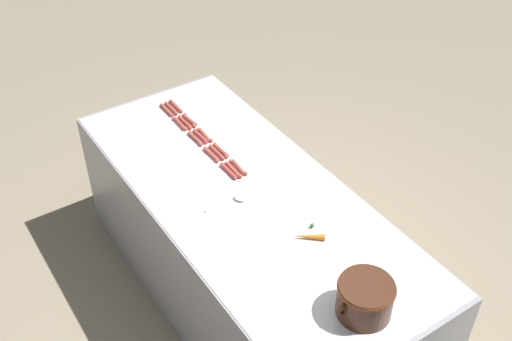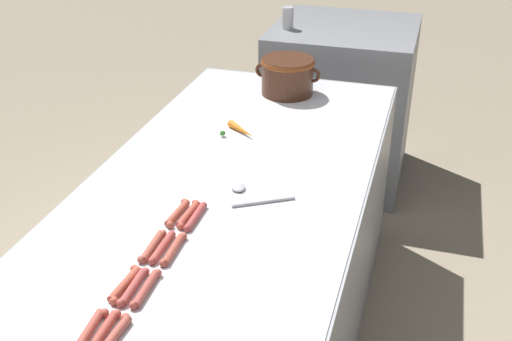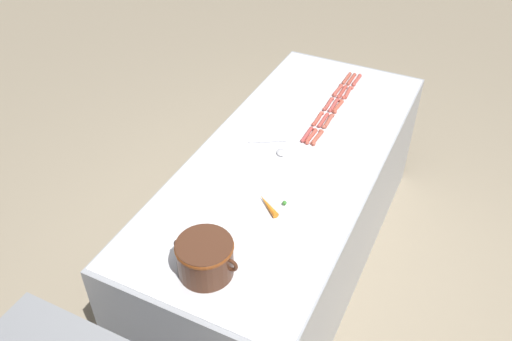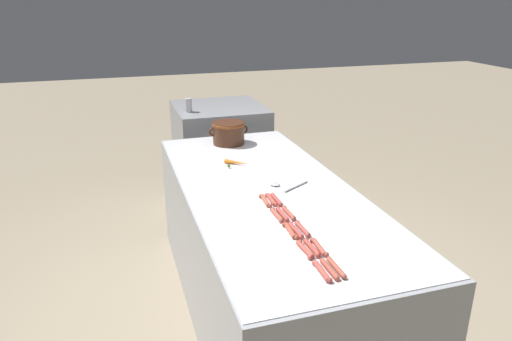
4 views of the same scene
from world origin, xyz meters
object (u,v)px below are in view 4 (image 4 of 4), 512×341
Objects in this scene: back_cabinet at (220,155)px; hot_dog_14 at (276,199)px; hot_dog_5 at (329,269)px; hot_dog_8 at (282,214)px; hot_dog_11 at (319,247)px; carrot at (236,163)px; hot_dog_0 at (322,271)px; soda_can at (188,105)px; hot_dog_9 at (271,200)px; hot_dog_2 at (290,231)px; hot_dog_10 at (336,268)px; serving_spoon at (282,185)px; hot_dog_6 at (312,248)px; hot_dog_4 at (265,201)px; hot_dog_1 at (305,249)px; hot_dog_3 at (277,215)px; hot_dog_7 at (296,230)px; hot_dog_13 at (289,213)px; hot_dog_12 at (302,229)px; bean_pot at (229,132)px.

hot_dog_14 is (-0.15, -2.05, 0.40)m from back_cabinet.
hot_dog_5 and hot_dog_8 have the same top height.
hot_dog_11 is 1.06× the size of carrot.
hot_dog_8 is 1.06× the size of carrot.
hot_dog_0 is 2.65m from soda_can.
hot_dog_9 is (-0.18, -2.04, 0.40)m from back_cabinet.
hot_dog_2 is 1.00× the size of hot_dog_10.
back_cabinet is 2.28m from hot_dog_8.
serving_spoon is 2.00× the size of soda_can.
back_cabinet is 5.93× the size of hot_dog_14.
hot_dog_14 is (0.03, 0.75, 0.00)m from hot_dog_5.
hot_dog_8 is 0.38m from hot_dog_11.
soda_can is (-0.11, 1.23, 0.14)m from carrot.
hot_dog_6 is 0.37m from hot_dog_8.
hot_dog_0 is at bearing -92.94° from hot_dog_9.
soda_can reaches higher than serving_spoon.
back_cabinet is 2.09m from hot_dog_4.
hot_dog_1 is 1.00× the size of hot_dog_3.
back_cabinet reaches higher than hot_dog_5.
serving_spoon is at bearing -91.26° from back_cabinet.
hot_dog_8 is (0.00, 0.19, 0.00)m from hot_dog_7.
hot_dog_3 and hot_dog_13 have the same top height.
hot_dog_10 is at bearing -90.93° from hot_dog_11.
hot_dog_11 is at bearing -89.05° from hot_dog_12.
hot_dog_8 and hot_dog_9 have the same top height.
hot_dog_8 is 0.85m from carrot.
hot_dog_0 is 1.00× the size of hot_dog_14.
hot_dog_11 is (0.07, 0.19, 0.00)m from hot_dog_0.
hot_dog_13 is at bearing 0.75° from hot_dog_8.
hot_dog_8 is at bearing -94.67° from back_cabinet.
hot_dog_8 is (-0.01, 0.37, 0.00)m from hot_dog_6.
hot_dog_11 is 1.23m from carrot.
hot_dog_11 is at bearing -0.59° from hot_dog_1.
hot_dog_10 is at bearing -80.12° from hot_dog_2.
hot_dog_0 and hot_dog_3 have the same top height.
hot_dog_2 is 1.00× the size of hot_dog_12.
hot_dog_12 is at bearing -89.67° from hot_dog_14.
hot_dog_3 is 2.09m from soda_can.
carrot is 1.25× the size of soda_can.
hot_dog_7 is at bearing -90.02° from hot_dog_8.
hot_dog_0 is at bearing -111.11° from hot_dog_11.
hot_dog_13 is at bearing 90.01° from hot_dog_10.
hot_dog_1 is 1.23m from carrot.
hot_dog_13 is (0.06, 0.19, 0.00)m from hot_dog_2.
back_cabinet is at bearing 87.01° from hot_dog_10.
hot_dog_0 is 0.38m from hot_dog_7.
hot_dog_4 is at bearing 109.62° from hot_dog_13.
hot_dog_3 is 0.20m from hot_dog_14.
hot_dog_4 is at bearing -94.03° from bean_pot.
soda_can reaches higher than hot_dog_14.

